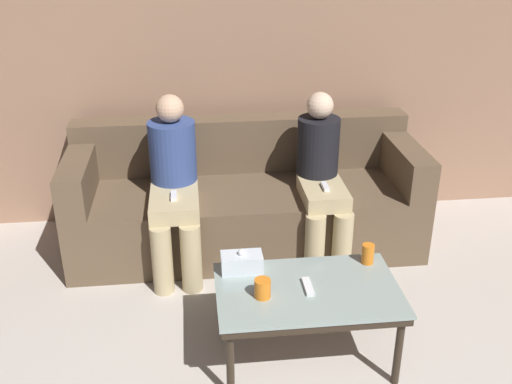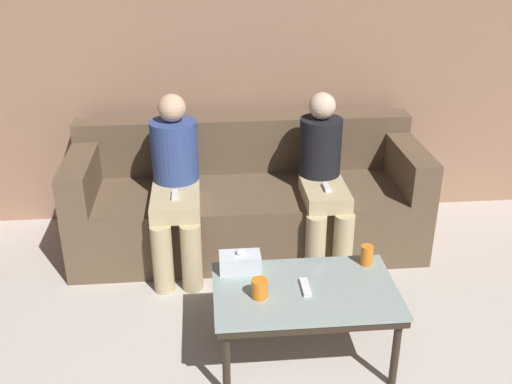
{
  "view_description": "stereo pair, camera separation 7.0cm",
  "coord_description": "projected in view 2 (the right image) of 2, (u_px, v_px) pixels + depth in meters",
  "views": [
    {
      "loc": [
        -0.36,
        -0.34,
        2.19
      ],
      "look_at": [
        0.0,
        2.79,
        0.71
      ],
      "focal_mm": 42.0,
      "sensor_mm": 36.0,
      "label": 1
    },
    {
      "loc": [
        -0.29,
        -0.34,
        2.19
      ],
      "look_at": [
        0.0,
        2.79,
        0.71
      ],
      "focal_mm": 42.0,
      "sensor_mm": 36.0,
      "label": 2
    }
  ],
  "objects": [
    {
      "name": "wall_back",
      "position": [
        241.0,
        48.0,
        4.28
      ],
      "size": [
        12.0,
        0.06,
        2.6
      ],
      "color": "#9E755B",
      "rests_on": "ground_plane"
    },
    {
      "name": "couch",
      "position": [
        247.0,
        201.0,
        4.25
      ],
      "size": [
        2.4,
        0.85,
        0.85
      ],
      "color": "brown",
      "rests_on": "ground_plane"
    },
    {
      "name": "coffee_table",
      "position": [
        305.0,
        296.0,
        3.07
      ],
      "size": [
        0.94,
        0.59,
        0.44
      ],
      "color": "#8C9E99",
      "rests_on": "ground_plane"
    },
    {
      "name": "cup_near_left",
      "position": [
        367.0,
        255.0,
        3.24
      ],
      "size": [
        0.07,
        0.07,
        0.11
      ],
      "color": "orange",
      "rests_on": "coffee_table"
    },
    {
      "name": "cup_near_right",
      "position": [
        260.0,
        288.0,
        2.96
      ],
      "size": [
        0.08,
        0.08,
        0.1
      ],
      "color": "orange",
      "rests_on": "coffee_table"
    },
    {
      "name": "tissue_box",
      "position": [
        240.0,
        262.0,
        3.18
      ],
      "size": [
        0.22,
        0.12,
        0.13
      ],
      "color": "silver",
      "rests_on": "coffee_table"
    },
    {
      "name": "game_remote",
      "position": [
        305.0,
        287.0,
        3.04
      ],
      "size": [
        0.04,
        0.15,
        0.02
      ],
      "color": "white",
      "rests_on": "coffee_table"
    },
    {
      "name": "seated_person_left_end",
      "position": [
        175.0,
        180.0,
        3.88
      ],
      "size": [
        0.31,
        0.7,
        1.14
      ],
      "color": "tan",
      "rests_on": "ground_plane"
    },
    {
      "name": "seated_person_mid_left",
      "position": [
        323.0,
        176.0,
        3.96
      ],
      "size": [
        0.31,
        0.64,
        1.13
      ],
      "color": "tan",
      "rests_on": "ground_plane"
    }
  ]
}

